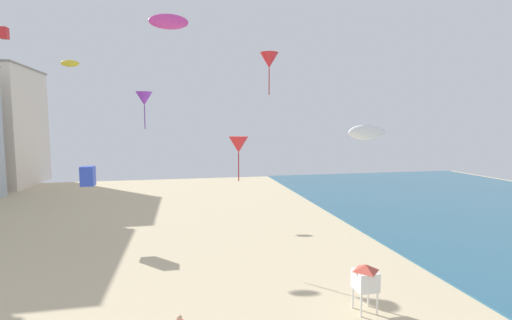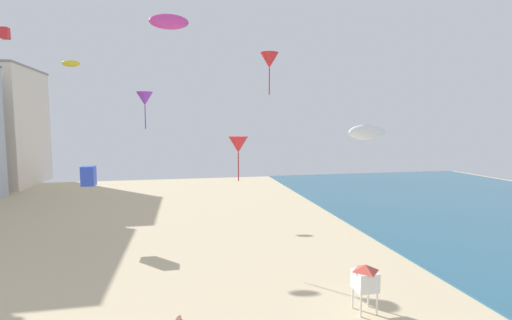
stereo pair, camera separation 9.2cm
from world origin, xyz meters
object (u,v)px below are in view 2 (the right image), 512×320
object	(u,v)px
lifeguard_stand	(365,278)
kite_white_parafoil	(367,132)
kite_red_delta	(269,60)
kite_red_parafoil_2	(146,94)
kite_purple_delta	(145,99)
kite_blue_box	(89,176)
kite_red_delta_2	(238,145)
kite_magenta_parafoil	(169,22)
kite_yellow_parafoil	(71,63)
kite_red_box	(5,33)

from	to	relation	value
lifeguard_stand	kite_white_parafoil	bearing A→B (deg)	63.03
kite_red_delta	kite_white_parafoil	size ratio (longest dim) A/B	1.22
kite_red_parafoil_2	kite_purple_delta	world-z (taller)	kite_red_parafoil_2
kite_blue_box	kite_red_delta_2	bearing A→B (deg)	-50.52
kite_magenta_parafoil	kite_yellow_parafoil	xyz separation A→B (m)	(-9.49, 10.75, -1.37)
kite_white_parafoil	kite_blue_box	world-z (taller)	kite_white_parafoil
kite_white_parafoil	kite_blue_box	distance (m)	22.54
kite_purple_delta	kite_blue_box	bearing A→B (deg)	174.09
kite_blue_box	kite_red_box	bearing A→B (deg)	176.69
lifeguard_stand	kite_red_delta_2	bearing A→B (deg)	159.83
kite_magenta_parafoil	kite_red_box	distance (m)	13.98
kite_red_box	kite_white_parafoil	bearing A→B (deg)	-25.48
lifeguard_stand	kite_yellow_parafoil	xyz separation A→B (m)	(-19.49, 20.73, 13.75)
kite_magenta_parafoil	kite_white_parafoil	bearing A→B (deg)	-26.84
kite_yellow_parafoil	kite_red_box	xyz separation A→B (m)	(-3.26, -5.03, 1.37)
lifeguard_stand	kite_red_box	world-z (taller)	kite_red_box
kite_red_parafoil_2	kite_white_parafoil	xyz separation A→B (m)	(15.58, -24.75, -4.19)
kite_red_delta	kite_red_delta_2	bearing A→B (deg)	-116.10
lifeguard_stand	kite_blue_box	world-z (taller)	kite_blue_box
kite_red_delta_2	kite_white_parafoil	bearing A→B (deg)	10.86
kite_red_delta	kite_red_delta_2	size ratio (longest dim) A/B	1.26
lifeguard_stand	kite_red_delta	bearing A→B (deg)	108.38
kite_purple_delta	kite_red_delta_2	xyz separation A→B (m)	(5.98, -12.56, -3.25)
kite_red_delta_2	kite_red_box	size ratio (longest dim) A/B	2.73
kite_white_parafoil	kite_red_delta_2	distance (m)	8.46
kite_magenta_parafoil	kite_white_parafoil	distance (m)	15.46
kite_purple_delta	kite_red_box	bearing A→B (deg)	175.50
kite_purple_delta	kite_red_delta_2	bearing A→B (deg)	-64.52
kite_purple_delta	kite_red_delta_2	distance (m)	14.29
kite_red_box	kite_red_delta	bearing A→B (deg)	-18.60
kite_magenta_parafoil	kite_red_delta_2	xyz separation A→B (m)	(3.71, -7.66, -8.24)
kite_white_parafoil	kite_yellow_parafoil	size ratio (longest dim) A/B	1.50
kite_purple_delta	kite_blue_box	xyz separation A→B (m)	(-4.76, 0.49, -6.45)
kite_magenta_parafoil	kite_red_delta_2	size ratio (longest dim) A/B	1.14
kite_purple_delta	kite_red_delta_2	world-z (taller)	kite_purple_delta
kite_blue_box	kite_red_box	distance (m)	12.79
lifeguard_stand	kite_red_delta_2	distance (m)	9.60
lifeguard_stand	kite_red_parafoil_2	xyz separation A→B (m)	(-13.58, 28.66, 11.67)
kite_red_delta	kite_white_parafoil	distance (m)	8.78
kite_yellow_parafoil	kite_red_box	distance (m)	6.15
kite_purple_delta	kite_yellow_parafoil	xyz separation A→B (m)	(-7.21, 5.85, 3.62)
kite_magenta_parafoil	kite_red_delta_2	bearing A→B (deg)	-64.16
kite_yellow_parafoil	kite_magenta_parafoil	bearing A→B (deg)	-48.57
kite_red_delta	kite_purple_delta	size ratio (longest dim) A/B	0.97
kite_red_parafoil_2	kite_blue_box	world-z (taller)	kite_red_parafoil_2
kite_blue_box	kite_red_box	xyz separation A→B (m)	(-5.71, 0.33, 11.44)
kite_red_delta_2	kite_red_box	bearing A→B (deg)	140.89
kite_red_delta	kite_blue_box	world-z (taller)	kite_red_delta
kite_red_delta_2	kite_purple_delta	bearing A→B (deg)	115.48
kite_magenta_parafoil	kite_blue_box	xyz separation A→B (m)	(-7.04, 5.39, -11.44)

